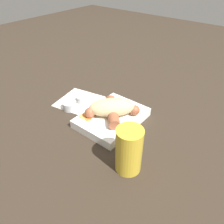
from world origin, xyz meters
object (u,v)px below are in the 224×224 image
at_px(bread_roll, 113,108).
at_px(drink_glass, 129,150).
at_px(food_tray, 112,118).
at_px(sausage, 112,112).
at_px(condiment_cup_far, 70,106).
at_px(condiment_cup_near, 83,100).

relative_size(bread_roll, drink_glass, 1.22).
bearing_deg(drink_glass, bread_roll, 50.20).
bearing_deg(food_tray, drink_glass, -129.19).
distance_m(sausage, condiment_cup_far, 0.18).
distance_m(condiment_cup_near, condiment_cup_far, 0.06).
bearing_deg(food_tray, condiment_cup_near, 82.02).
bearing_deg(food_tray, condiment_cup_far, 103.48).
relative_size(bread_roll, sausage, 1.13).
height_order(food_tray, condiment_cup_far, same).
relative_size(condiment_cup_near, drink_glass, 0.39).
bearing_deg(sausage, food_tray, 47.34).
bearing_deg(condiment_cup_near, sausage, -99.52).
xyz_separation_m(food_tray, condiment_cup_far, (-0.04, 0.17, -0.00)).
height_order(bread_roll, condiment_cup_far, bread_roll).
height_order(bread_roll, condiment_cup_near, bread_roll).
relative_size(condiment_cup_near, condiment_cup_far, 1.00).
bearing_deg(drink_glass, food_tray, 50.81).
distance_m(bread_roll, condiment_cup_near, 0.17).
bearing_deg(condiment_cup_far, bread_roll, -76.65).
relative_size(condiment_cup_far, drink_glass, 0.39).
bearing_deg(bread_roll, drink_glass, -129.80).
relative_size(food_tray, condiment_cup_near, 4.43).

